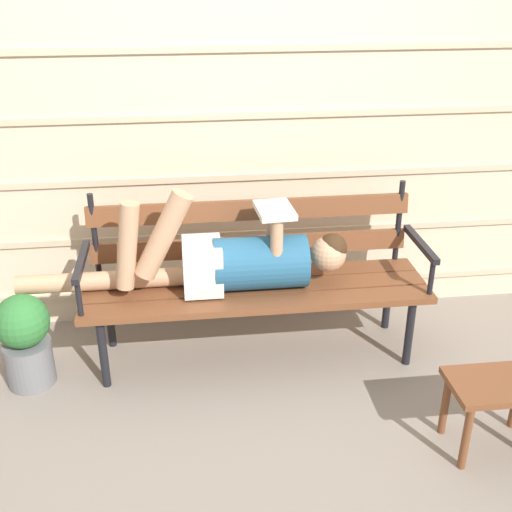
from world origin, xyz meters
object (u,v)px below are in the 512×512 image
Objects in this scene: footstool at (497,395)px; potted_plant at (25,338)px; reclining_person at (232,260)px; park_bench at (254,272)px.

footstool is 2.28m from potted_plant.
reclining_person is 3.39× the size of potted_plant.
reclining_person reaches higher than potted_plant.
footstool is at bearing -44.00° from park_bench.
park_bench is 1.23m from potted_plant.
park_bench is 3.60× the size of potted_plant.
park_bench is 1.35m from footstool.
park_bench is 4.23× the size of footstool.
reclining_person is at bearing 5.87° from potted_plant.
park_bench reaches higher than footstool.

